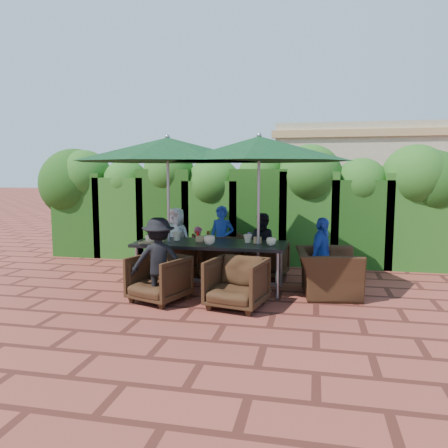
% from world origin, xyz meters
% --- Properties ---
extents(ground, '(80.00, 80.00, 0.00)m').
position_xyz_m(ground, '(0.00, 0.00, 0.00)').
color(ground, brown).
rests_on(ground, ground).
extents(dining_table, '(2.41, 0.90, 0.75)m').
position_xyz_m(dining_table, '(-0.01, -0.06, 0.68)').
color(dining_table, black).
rests_on(dining_table, ground).
extents(umbrella_left, '(2.96, 2.96, 2.46)m').
position_xyz_m(umbrella_left, '(-0.69, -0.09, 2.21)').
color(umbrella_left, gray).
rests_on(umbrella_left, ground).
extents(umbrella_right, '(2.80, 2.80, 2.46)m').
position_xyz_m(umbrella_right, '(0.76, -0.05, 2.21)').
color(umbrella_right, gray).
rests_on(umbrella_right, ground).
extents(chair_far_left, '(0.99, 0.97, 0.79)m').
position_xyz_m(chair_far_left, '(-0.85, 0.79, 0.39)').
color(chair_far_left, black).
rests_on(chair_far_left, ground).
extents(chair_far_mid, '(1.02, 0.99, 0.84)m').
position_xyz_m(chair_far_mid, '(-0.02, 0.78, 0.42)').
color(chair_far_mid, black).
rests_on(chair_far_mid, ground).
extents(chair_far_right, '(0.78, 0.74, 0.69)m').
position_xyz_m(chair_far_right, '(0.80, 0.89, 0.34)').
color(chair_far_right, black).
rests_on(chair_far_right, ground).
extents(chair_near_left, '(0.91, 0.89, 0.74)m').
position_xyz_m(chair_near_left, '(-0.57, -0.91, 0.37)').
color(chair_near_left, black).
rests_on(chair_near_left, ground).
extents(chair_near_right, '(0.87, 0.83, 0.76)m').
position_xyz_m(chair_near_right, '(0.58, -0.97, 0.38)').
color(chair_near_right, black).
rests_on(chair_near_right, ground).
extents(chair_end_right, '(0.80, 1.12, 0.92)m').
position_xyz_m(chair_end_right, '(1.83, -0.03, 0.46)').
color(chair_end_right, black).
rests_on(chair_end_right, ground).
extents(adult_far_left, '(0.65, 0.46, 1.21)m').
position_xyz_m(adult_far_left, '(-0.91, 0.94, 0.61)').
color(adult_far_left, silver).
rests_on(adult_far_left, ground).
extents(adult_far_mid, '(0.50, 0.43, 1.26)m').
position_xyz_m(adult_far_mid, '(-0.02, 0.87, 0.63)').
color(adult_far_mid, '#1E3FA5').
rests_on(adult_far_mid, ground).
extents(adult_far_right, '(0.57, 0.36, 1.15)m').
position_xyz_m(adult_far_right, '(0.75, 0.86, 0.57)').
color(adult_far_right, black).
rests_on(adult_far_right, ground).
extents(adult_near_left, '(0.86, 0.58, 1.23)m').
position_xyz_m(adult_near_left, '(-0.55, -0.94, 0.61)').
color(adult_near_left, black).
rests_on(adult_near_left, ground).
extents(adult_end_right, '(0.55, 0.77, 1.18)m').
position_xyz_m(adult_end_right, '(1.73, 0.02, 0.59)').
color(adult_end_right, '#1E3FA5').
rests_on(adult_end_right, ground).
extents(child_left, '(0.37, 0.34, 0.85)m').
position_xyz_m(child_left, '(-0.51, 1.08, 0.43)').
color(child_left, '#E5507D').
rests_on(child_left, ground).
extents(child_right, '(0.29, 0.24, 0.79)m').
position_xyz_m(child_right, '(0.48, 0.93, 0.40)').
color(child_right, '#774699').
rests_on(child_right, ground).
extents(pedestrian_a, '(1.49, 1.14, 1.52)m').
position_xyz_m(pedestrian_a, '(1.47, 4.16, 0.76)').
color(pedestrian_a, green).
rests_on(pedestrian_a, ground).
extents(pedestrian_b, '(1.07, 0.95, 1.89)m').
position_xyz_m(pedestrian_b, '(2.19, 4.35, 0.95)').
color(pedestrian_b, '#E5507D').
rests_on(pedestrian_b, ground).
extents(pedestrian_c, '(1.17, 1.09, 1.72)m').
position_xyz_m(pedestrian_c, '(3.15, 4.23, 0.86)').
color(pedestrian_c, '#95939B').
rests_on(pedestrian_c, ground).
extents(cup_a, '(0.16, 0.16, 0.13)m').
position_xyz_m(cup_a, '(-0.94, -0.27, 0.81)').
color(cup_a, beige).
rests_on(cup_a, dining_table).
extents(cup_b, '(0.15, 0.15, 0.14)m').
position_xyz_m(cup_b, '(-0.59, 0.02, 0.82)').
color(cup_b, beige).
rests_on(cup_b, dining_table).
extents(cup_c, '(0.18, 0.18, 0.14)m').
position_xyz_m(cup_c, '(0.03, -0.27, 0.82)').
color(cup_c, beige).
rests_on(cup_c, dining_table).
extents(cup_d, '(0.14, 0.14, 0.13)m').
position_xyz_m(cup_d, '(0.58, 0.03, 0.82)').
color(cup_d, beige).
rests_on(cup_d, dining_table).
extents(cup_e, '(0.15, 0.15, 0.12)m').
position_xyz_m(cup_e, '(0.97, -0.15, 0.81)').
color(cup_e, beige).
rests_on(cup_e, dining_table).
extents(ketchup_bottle, '(0.04, 0.04, 0.17)m').
position_xyz_m(ketchup_bottle, '(-0.22, -0.04, 0.83)').
color(ketchup_bottle, '#B20C0A').
rests_on(ketchup_bottle, dining_table).
extents(sauce_bottle, '(0.04, 0.04, 0.17)m').
position_xyz_m(sauce_bottle, '(-0.07, 0.05, 0.83)').
color(sauce_bottle, '#4C230C').
rests_on(sauce_bottle, dining_table).
extents(serving_tray, '(0.35, 0.25, 0.02)m').
position_xyz_m(serving_tray, '(-0.91, -0.26, 0.76)').
color(serving_tray, '#A67550').
rests_on(serving_tray, dining_table).
extents(number_block_left, '(0.12, 0.06, 0.10)m').
position_xyz_m(number_block_left, '(-0.19, -0.04, 0.80)').
color(number_block_left, tan).
rests_on(number_block_left, dining_table).
extents(number_block_right, '(0.12, 0.06, 0.10)m').
position_xyz_m(number_block_right, '(0.74, 0.01, 0.80)').
color(number_block_right, tan).
rests_on(number_block_right, dining_table).
extents(hedge_wall, '(9.10, 1.60, 2.43)m').
position_xyz_m(hedge_wall, '(-0.08, 2.32, 1.33)').
color(hedge_wall, '#163A0F').
rests_on(hedge_wall, ground).
extents(building, '(6.20, 3.08, 3.20)m').
position_xyz_m(building, '(3.50, 6.99, 1.61)').
color(building, '#C4B592').
rests_on(building, ground).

